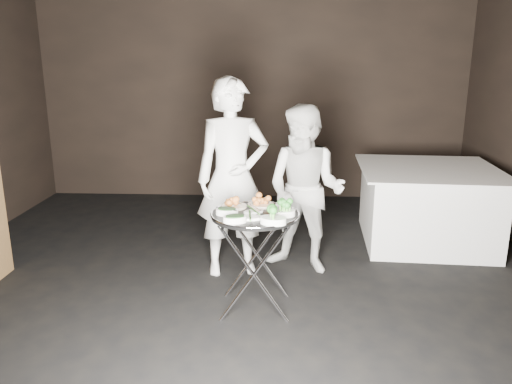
{
  "coord_description": "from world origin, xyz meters",
  "views": [
    {
      "loc": [
        0.38,
        -3.67,
        1.99
      ],
      "look_at": [
        0.2,
        0.18,
        0.95
      ],
      "focal_mm": 35.0,
      "sensor_mm": 36.0,
      "label": 1
    }
  ],
  "objects_px": {
    "waiter_left": "(233,178)",
    "waiter_right": "(305,190)",
    "dining_table": "(426,205)",
    "serving_tray": "(255,215)",
    "tray_stand": "(255,257)"
  },
  "relations": [
    {
      "from": "serving_tray",
      "to": "waiter_left",
      "type": "bearing_deg",
      "value": 107.94
    },
    {
      "from": "serving_tray",
      "to": "waiter_right",
      "type": "bearing_deg",
      "value": 62.11
    },
    {
      "from": "dining_table",
      "to": "waiter_left",
      "type": "bearing_deg",
      "value": -156.39
    },
    {
      "from": "waiter_left",
      "to": "dining_table",
      "type": "height_order",
      "value": "waiter_left"
    },
    {
      "from": "waiter_left",
      "to": "tray_stand",
      "type": "bearing_deg",
      "value": -85.43
    },
    {
      "from": "waiter_left",
      "to": "waiter_right",
      "type": "height_order",
      "value": "waiter_left"
    },
    {
      "from": "waiter_right",
      "to": "dining_table",
      "type": "height_order",
      "value": "waiter_right"
    },
    {
      "from": "serving_tray",
      "to": "dining_table",
      "type": "relative_size",
      "value": 0.48
    },
    {
      "from": "tray_stand",
      "to": "serving_tray",
      "type": "xyz_separation_m",
      "value": [
        0.0,
        0.0,
        0.36
      ]
    },
    {
      "from": "waiter_right",
      "to": "waiter_left",
      "type": "bearing_deg",
      "value": -150.77
    },
    {
      "from": "tray_stand",
      "to": "waiter_right",
      "type": "distance_m",
      "value": 0.99
    },
    {
      "from": "waiter_left",
      "to": "waiter_right",
      "type": "distance_m",
      "value": 0.69
    },
    {
      "from": "serving_tray",
      "to": "dining_table",
      "type": "bearing_deg",
      "value": 42.22
    },
    {
      "from": "waiter_left",
      "to": "dining_table",
      "type": "bearing_deg",
      "value": 10.24
    },
    {
      "from": "waiter_right",
      "to": "dining_table",
      "type": "xyz_separation_m",
      "value": [
        1.38,
        0.83,
        -0.37
      ]
    }
  ]
}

